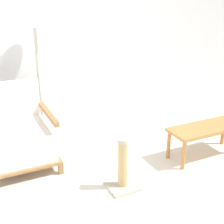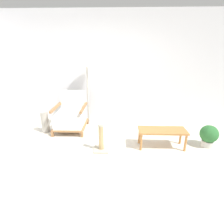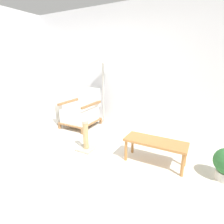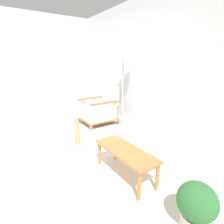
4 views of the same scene
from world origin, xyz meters
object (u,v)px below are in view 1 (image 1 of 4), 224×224
object	(u,v)px
coffee_table	(206,131)
scratching_post	(122,171)
armchair	(20,137)
floor_lamp	(34,19)

from	to	relation	value
coffee_table	scratching_post	size ratio (longest dim) A/B	1.69
armchair	scratching_post	distance (m)	1.20
scratching_post	armchair	bearing A→B (deg)	131.53
floor_lamp	coffee_table	bearing A→B (deg)	-36.05
floor_lamp	coffee_table	world-z (taller)	floor_lamp
floor_lamp	scratching_post	world-z (taller)	floor_lamp
coffee_table	scratching_post	distance (m)	1.17
scratching_post	coffee_table	bearing A→B (deg)	7.70
floor_lamp	scratching_post	xyz separation A→B (m)	(0.44, -1.32, -1.32)
armchair	scratching_post	bearing A→B (deg)	-48.47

